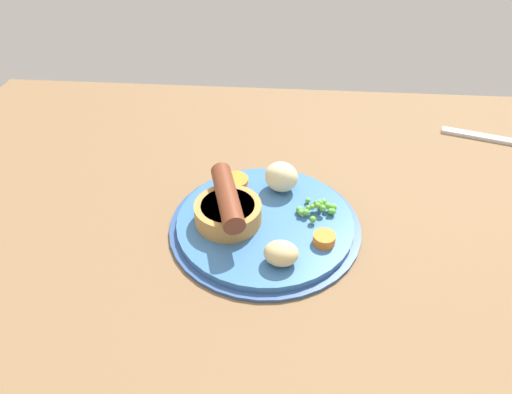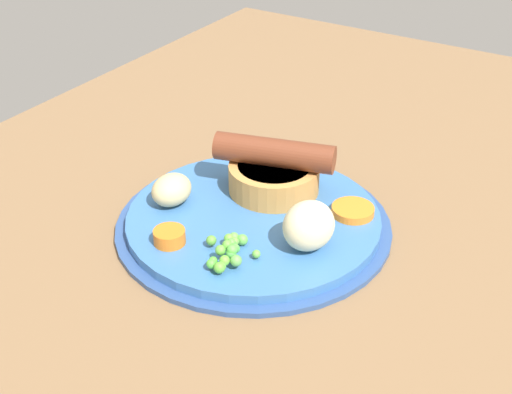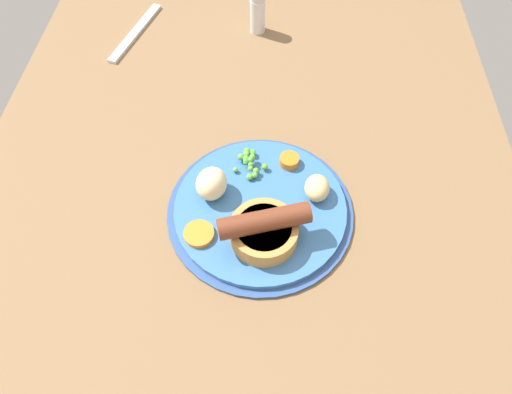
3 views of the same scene
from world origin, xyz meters
The scene contains 9 objects.
dining_table centered at (0.00, 0.00, 1.50)cm, with size 110.00×80.00×3.00cm, color brown.
dinner_plate centered at (-2.64, 2.38, 3.57)cm, with size 25.48×25.48×1.40cm.
sausage_pudding centered at (2.18, 3.06, 6.58)cm, with size 8.75×11.80×5.45cm.
pea_pile centered at (-9.59, 0.54, 5.28)cm, with size 5.49×4.97×1.80cm.
potato_chunk_0 centered at (-4.98, 9.93, 5.88)cm, with size 4.14×3.39×2.96cm, color #CCB77F.
potato_chunk_1 centered at (-4.46, -4.27, 6.58)cm, with size 4.73×4.13×4.37cm, color beige.
carrot_slice_2 centered at (-10.23, 6.19, 5.03)cm, with size 2.79×2.79×1.26cm, color orange.
carrot_slice_3 centered at (2.31, -5.32, 4.76)cm, with size 3.94×3.94×0.72cm, color orange.
fork centered at (-40.84, -22.65, 3.30)cm, with size 18.00×1.60×0.60cm, color silver.
Camera 1 is at (-5.05, 47.56, 44.50)cm, focal length 32.00 mm.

